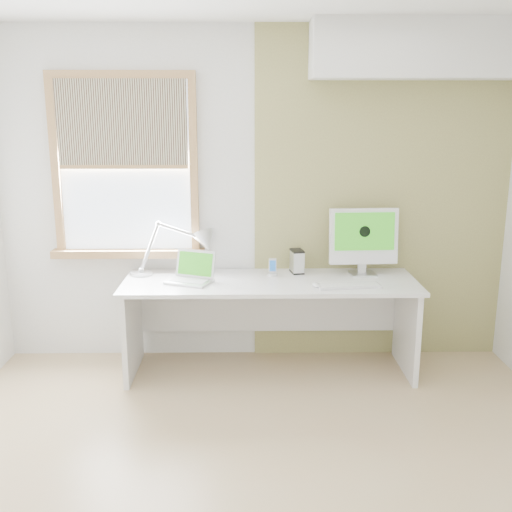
{
  "coord_description": "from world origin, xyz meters",
  "views": [
    {
      "loc": [
        -0.06,
        -2.89,
        1.96
      ],
      "look_at": [
        0.0,
        1.05,
        1.0
      ],
      "focal_mm": 41.66,
      "sensor_mm": 36.0,
      "label": 1
    }
  ],
  "objects_px": {
    "desk": "(270,303)",
    "laptop": "(192,274)",
    "desk_lamp": "(194,245)",
    "external_drive": "(297,261)",
    "imac": "(364,238)"
  },
  "relations": [
    {
      "from": "laptop",
      "to": "desk_lamp",
      "type": "bearing_deg",
      "value": 91.04
    },
    {
      "from": "desk_lamp",
      "to": "external_drive",
      "type": "xyz_separation_m",
      "value": [
        0.81,
        -0.03,
        -0.13
      ]
    },
    {
      "from": "desk_lamp",
      "to": "imac",
      "type": "distance_m",
      "value": 1.32
    },
    {
      "from": "external_drive",
      "to": "laptop",
      "type": "bearing_deg",
      "value": -164.16
    },
    {
      "from": "desk",
      "to": "external_drive",
      "type": "distance_m",
      "value": 0.39
    },
    {
      "from": "imac",
      "to": "external_drive",
      "type": "bearing_deg",
      "value": 174.78
    },
    {
      "from": "laptop",
      "to": "desk",
      "type": "bearing_deg",
      "value": 6.61
    },
    {
      "from": "external_drive",
      "to": "imac",
      "type": "bearing_deg",
      "value": -5.22
    },
    {
      "from": "laptop",
      "to": "imac",
      "type": "distance_m",
      "value": 1.34
    },
    {
      "from": "desk_lamp",
      "to": "external_drive",
      "type": "height_order",
      "value": "desk_lamp"
    },
    {
      "from": "laptop",
      "to": "external_drive",
      "type": "xyz_separation_m",
      "value": [
        0.8,
        0.23,
        0.04
      ]
    },
    {
      "from": "desk",
      "to": "external_drive",
      "type": "relative_size",
      "value": 12.0
    },
    {
      "from": "desk",
      "to": "laptop",
      "type": "xyz_separation_m",
      "value": [
        -0.58,
        -0.07,
        0.25
      ]
    },
    {
      "from": "desk",
      "to": "desk_lamp",
      "type": "bearing_deg",
      "value": 161.99
    },
    {
      "from": "laptop",
      "to": "imac",
      "type": "xyz_separation_m",
      "value": [
        1.31,
        0.18,
        0.23
      ]
    }
  ]
}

